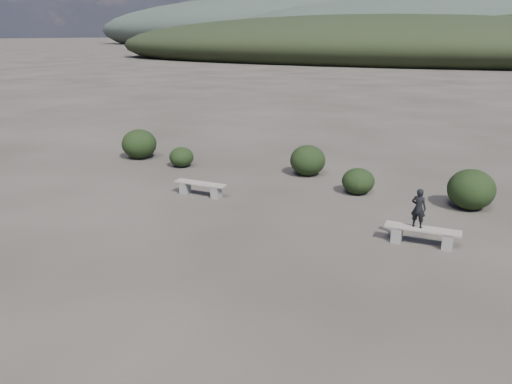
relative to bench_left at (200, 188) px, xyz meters
The scene contains 10 objects.
ground 6.38m from the bench_left, 57.50° to the right, with size 1200.00×1200.00×0.00m, color #312C26.
bench_left is the anchor object (origin of this frame).
bench_right 7.21m from the bench_left, ahead, with size 1.85×0.53×0.46m.
seated_person 7.09m from the bench_left, ahead, with size 0.37×0.24×1.00m, color black.
shrub_a 3.93m from the bench_left, 134.88° to the left, with size 0.96×0.96×0.79m, color black.
shrub_b 4.53m from the bench_left, 61.69° to the left, with size 1.32×1.32×1.13m, color black.
shrub_c 5.21m from the bench_left, 30.39° to the left, with size 1.07×1.07×0.86m, color black.
shrub_d 8.40m from the bench_left, 19.18° to the left, with size 1.39×1.39×1.22m, color black.
shrub_f 6.08m from the bench_left, 148.98° to the left, with size 1.46×1.46×1.23m, color black.
mountain_ridges 333.87m from the bench_left, 90.70° to the left, with size 500.00×400.00×56.00m.
Camera 1 is at (5.46, -7.54, 5.05)m, focal length 35.00 mm.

